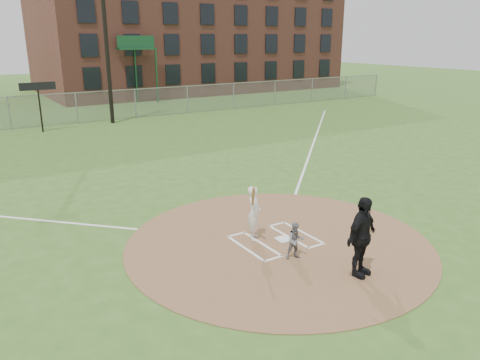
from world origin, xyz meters
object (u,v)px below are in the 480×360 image
catcher (296,241)px  umpire (362,237)px  batter_at_plate (254,213)px  home_plate (284,239)px

catcher → umpire: 1.74m
batter_at_plate → umpire: bearing=-72.9°
catcher → home_plate: bearing=85.3°
home_plate → catcher: (-0.45, -1.06, 0.47)m
home_plate → batter_at_plate: 1.14m
home_plate → batter_at_plate: bearing=142.3°
umpire → batter_at_plate: 3.23m
catcher → umpire: (0.73, -1.50, 0.49)m
home_plate → catcher: bearing=-113.0°
catcher → batter_at_plate: (-0.22, 1.58, 0.29)m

